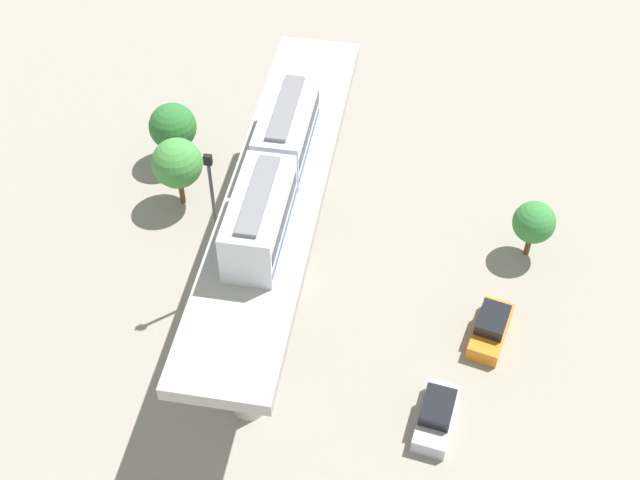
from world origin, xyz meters
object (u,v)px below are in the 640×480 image
object	(u,v)px
tree_near_viaduct	(177,163)
tree_mid_lot	(173,127)
signal_post	(216,222)
parked_car_silver	(436,415)
parked_car_orange	(491,328)
tree_far_corner	(534,223)
train	(274,172)

from	to	relation	value
tree_near_viaduct	tree_mid_lot	world-z (taller)	tree_near_viaduct
tree_near_viaduct	signal_post	bearing A→B (deg)	-56.65
parked_car_silver	tree_mid_lot	xyz separation A→B (m)	(-19.74, 18.25, 2.31)
parked_car_orange	tree_near_viaduct	xyz separation A→B (m)	(-20.88, 7.82, 2.76)
tree_mid_lot	tree_far_corner	bearing A→B (deg)	-11.20
train	tree_mid_lot	xyz separation A→B (m)	(-9.59, 10.59, -6.86)
parked_car_silver	tree_mid_lot	size ratio (longest dim) A/B	0.93
train	tree_far_corner	size ratio (longest dim) A/B	3.25
train	tree_near_viaduct	bearing A→B (deg)	140.88
parked_car_silver	tree_far_corner	size ratio (longest dim) A/B	1.06
train	tree_near_viaduct	size ratio (longest dim) A/B	2.61
parked_car_silver	tree_near_viaduct	bearing A→B (deg)	149.77
tree_near_viaduct	tree_mid_lot	distance (m)	4.36
signal_post	train	bearing A→B (deg)	8.62
tree_near_viaduct	signal_post	world-z (taller)	signal_post
signal_post	parked_car_silver	bearing A→B (deg)	-27.82
tree_mid_lot	signal_post	distance (m)	13.05
tree_near_viaduct	parked_car_silver	bearing A→B (deg)	-37.98
parked_car_orange	signal_post	xyz separation A→B (m)	(-16.23, 0.76, 5.28)
parked_car_orange	tree_mid_lot	bearing A→B (deg)	164.48
parked_car_silver	parked_car_orange	bearing A→B (deg)	74.96
parked_car_orange	tree_mid_lot	size ratio (longest dim) A/B	0.95
train	parked_car_orange	size ratio (longest dim) A/B	3.02
parked_car_orange	tree_far_corner	distance (m)	7.60
tree_near_viaduct	train	bearing A→B (deg)	-39.12
train	parked_car_silver	distance (m)	15.68
train	tree_mid_lot	size ratio (longest dim) A/B	2.87
parked_car_silver	tree_far_corner	xyz separation A→B (m)	(4.78, 13.40, 2.07)
parked_car_silver	signal_post	bearing A→B (deg)	159.94
parked_car_orange	tree_near_viaduct	bearing A→B (deg)	171.83
parked_car_orange	train	bearing A→B (deg)	-173.32
parked_car_silver	signal_post	distance (m)	16.20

